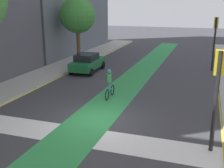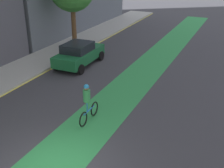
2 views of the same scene
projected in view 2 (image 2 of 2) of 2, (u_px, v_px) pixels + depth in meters
car_green_left_far at (79, 54)px, 19.46m from camera, size 2.11×4.25×1.57m
cyclist_in_lane at (88, 102)px, 12.69m from camera, size 0.32×1.73×1.86m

